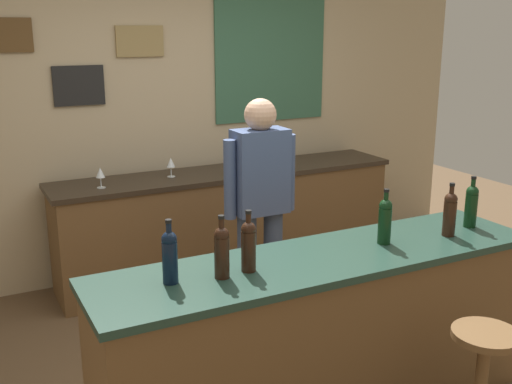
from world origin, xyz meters
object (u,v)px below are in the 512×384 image
Objects in this scene: wine_bottle_e at (450,212)px; wine_glass_a at (100,173)px; wine_bottle_c at (249,244)px; bartender at (260,201)px; wine_bottle_b at (222,250)px; wine_glass_b at (171,163)px; wine_bottle_a at (170,255)px; coffee_mug at (237,163)px; wine_bottle_f at (471,205)px; bar_stool at (482,373)px; wine_glass_c at (271,152)px; wine_bottle_d at (385,219)px.

wine_bottle_e is 2.51m from wine_glass_a.
bartender is at bearing 59.67° from wine_bottle_c.
wine_bottle_b is 1.97× the size of wine_glass_b.
coffee_mug is (1.31, 2.04, -0.11)m from wine_bottle_a.
wine_bottle_f is at bearing -75.50° from coffee_mug.
wine_bottle_f is 2.45× the size of coffee_mug.
bar_stool is 2.22× the size of wine_bottle_e.
wine_glass_a is at bearing 96.98° from wine_bottle_c.
bartender is 1.10m from wine_glass_b.
wine_bottle_b is 1.97× the size of wine_glass_a.
bar_stool is at bearing -66.17° from wine_glass_a.
wine_bottle_b is 2.54m from wine_glass_c.
wine_bottle_d reaches higher than wine_glass_b.
wine_bottle_f reaches higher than wine_glass_b.
wine_bottle_d is at bearing 97.74° from bar_stool.
wine_glass_b is (-0.49, 2.06, -0.05)m from wine_bottle_d.
wine_bottle_e is at bearing -2.46° from wine_bottle_c.
wine_glass_c is at bearing 78.27° from wine_bottle_d.
wine_bottle_c is 1.00× the size of wine_bottle_e.
wine_bottle_b is (-1.07, 0.64, 0.60)m from bar_stool.
wine_bottle_c reaches higher than wine_glass_c.
wine_glass_b is (0.34, 2.07, -0.05)m from wine_bottle_c.
wine_glass_b is 1.00× the size of wine_glass_c.
coffee_mug is at bearing 87.31° from wine_bottle_d.
wine_bottle_b reaches higher than wine_glass_b.
coffee_mug is at bearing 57.28° from wine_bottle_a.
wine_bottle_d is at bearing -101.73° from wine_glass_c.
wine_glass_a is (-1.16, 2.63, 0.55)m from bar_stool.
wine_bottle_b is at bearing -179.20° from wine_bottle_f.
bartender reaches higher than wine_bottle_a.
wine_bottle_a and wine_bottle_d have the same top height.
wine_glass_b is at bearing 70.39° from wine_bottle_a.
wine_bottle_b is at bearing -103.17° from wine_glass_b.
wine_bottle_c reaches higher than wine_glass_a.
wine_glass_c is at bearing 4.83° from wine_glass_a.
wine_bottle_d is at bearing 171.07° from wine_bottle_e.
wine_bottle_b is at bearing -123.67° from wine_glass_c.
wine_bottle_e is 2.45× the size of coffee_mug.
wine_bottle_a is at bearing -109.61° from wine_glass_b.
wine_bottle_f reaches higher than bar_stool.
wine_bottle_b is at bearing -174.10° from wine_bottle_c.
wine_bottle_a is 1.97× the size of wine_glass_c.
wine_glass_b is (-0.24, 1.07, 0.07)m from bartender.
bar_stool is at bearing -35.48° from wine_bottle_c.
bartender reaches higher than wine_bottle_c.
bartender is 5.29× the size of wine_bottle_c.
wine_bottle_f is 1.97× the size of wine_glass_c.
wine_bottle_b is (0.24, -0.05, 0.00)m from wine_bottle_a.
wine_bottle_f is (1.61, 0.02, 0.00)m from wine_bottle_b.
wine_glass_a is at bearing 126.07° from wine_bottle_e.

